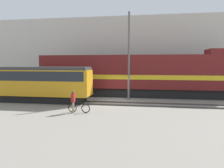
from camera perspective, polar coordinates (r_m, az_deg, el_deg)
name	(u,v)px	position (r m, az deg, el deg)	size (l,w,h in m)	color
ground_plane	(116,101)	(22.12, 1.09, -4.52)	(120.00, 120.00, 0.00)	gray
track_near	(114,103)	(20.55, 0.43, -5.08)	(60.00, 1.51, 0.14)	#47423D
track_far	(121,95)	(25.69, 2.28, -2.98)	(60.00, 1.51, 0.14)	#47423D
building_backdrop	(127,55)	(33.15, 4.01, 7.64)	(46.23, 6.00, 10.24)	beige
freight_locomotive	(135,75)	(25.30, 6.04, 2.37)	(21.84, 3.04, 5.35)	black
streetcar	(43,82)	(22.48, -17.52, 0.50)	(9.39, 2.54, 3.47)	black
bicycle	(79,108)	(17.18, -8.62, -6.26)	(1.77, 0.44, 0.76)	black
person	(73,99)	(17.05, -10.12, -3.95)	(0.23, 0.36, 1.74)	#8C7A5B
utility_pole_left	(129,56)	(22.69, 4.42, 7.18)	(0.21, 0.21, 9.04)	#595959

